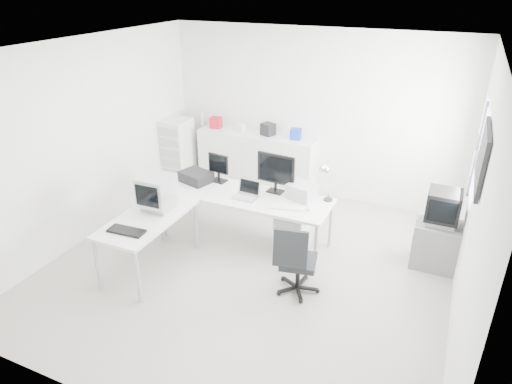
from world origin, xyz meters
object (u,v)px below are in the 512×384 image
at_px(drawer_pedestal, 293,231).
at_px(crt_tv, 443,208).
at_px(inkjet_printer, 196,177).
at_px(filing_cabinet, 178,153).
at_px(lcd_monitor_small, 219,168).
at_px(laptop, 245,192).
at_px(crt_monitor, 157,192).
at_px(main_desk, 246,218).
at_px(lcd_monitor_large, 276,173).
at_px(sideboard, 257,162).
at_px(laser_printer, 302,191).
at_px(tv_cabinet, 436,245).
at_px(office_chair, 299,258).
at_px(side_desk, 150,243).

relative_size(drawer_pedestal, crt_tv, 1.20).
height_order(inkjet_printer, filing_cabinet, filing_cabinet).
height_order(drawer_pedestal, lcd_monitor_small, lcd_monitor_small).
relative_size(laptop, crt_monitor, 0.63).
bearing_deg(main_desk, laptop, -63.43).
relative_size(lcd_monitor_large, crt_tv, 1.16).
distance_m(main_desk, lcd_monitor_small, 0.84).
height_order(lcd_monitor_small, laptop, lcd_monitor_small).
bearing_deg(crt_tv, sideboard, 158.57).
height_order(laser_printer, crt_tv, crt_tv).
relative_size(tv_cabinet, crt_tv, 1.25).
height_order(main_desk, sideboard, sideboard).
distance_m(drawer_pedestal, inkjet_printer, 1.64).
height_order(lcd_monitor_large, crt_tv, lcd_monitor_large).
xyz_separation_m(office_chair, filing_cabinet, (-3.03, 2.10, 0.14)).
bearing_deg(crt_tv, laser_printer, -171.83).
bearing_deg(inkjet_printer, office_chair, -8.57).
distance_m(inkjet_printer, filing_cabinet, 1.67).
relative_size(crt_monitor, office_chair, 0.51).
height_order(crt_tv, sideboard, crt_tv).
relative_size(drawer_pedestal, tv_cabinet, 0.96).
relative_size(laser_printer, filing_cabinet, 0.29).
relative_size(crt_tv, filing_cabinet, 0.41).
height_order(main_desk, crt_monitor, crt_monitor).
relative_size(lcd_monitor_large, laser_printer, 1.61).
distance_m(main_desk, drawer_pedestal, 0.71).
height_order(side_desk, sideboard, sideboard).
bearing_deg(lcd_monitor_large, drawer_pedestal, -24.71).
relative_size(lcd_monitor_large, filing_cabinet, 0.47).
bearing_deg(drawer_pedestal, laptop, -167.01).
distance_m(inkjet_printer, crt_monitor, 0.96).
distance_m(laser_printer, office_chair, 1.12).
relative_size(laptop, filing_cabinet, 0.25).
bearing_deg(side_desk, inkjet_printer, 90.00).
bearing_deg(tv_cabinet, laptop, -166.95).
bearing_deg(office_chair, lcd_monitor_large, 113.62).
bearing_deg(office_chair, inkjet_printer, 144.04).
bearing_deg(laptop, sideboard, 113.60).
height_order(office_chair, crt_tv, crt_tv).
bearing_deg(sideboard, tv_cabinet, -21.43).
relative_size(main_desk, drawer_pedestal, 4.00).
bearing_deg(crt_tv, lcd_monitor_large, -174.09).
bearing_deg(lcd_monitor_large, lcd_monitor_small, -174.96).
relative_size(laser_printer, office_chair, 0.38).
xyz_separation_m(drawer_pedestal, lcd_monitor_small, (-1.25, 0.20, 0.66)).
bearing_deg(laptop, tv_cabinet, 17.37).
xyz_separation_m(lcd_monitor_large, crt_tv, (2.19, 0.23, -0.19)).
relative_size(crt_monitor, tv_cabinet, 0.77).
bearing_deg(main_desk, filing_cabinet, 146.11).
distance_m(lcd_monitor_small, filing_cabinet, 1.81).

